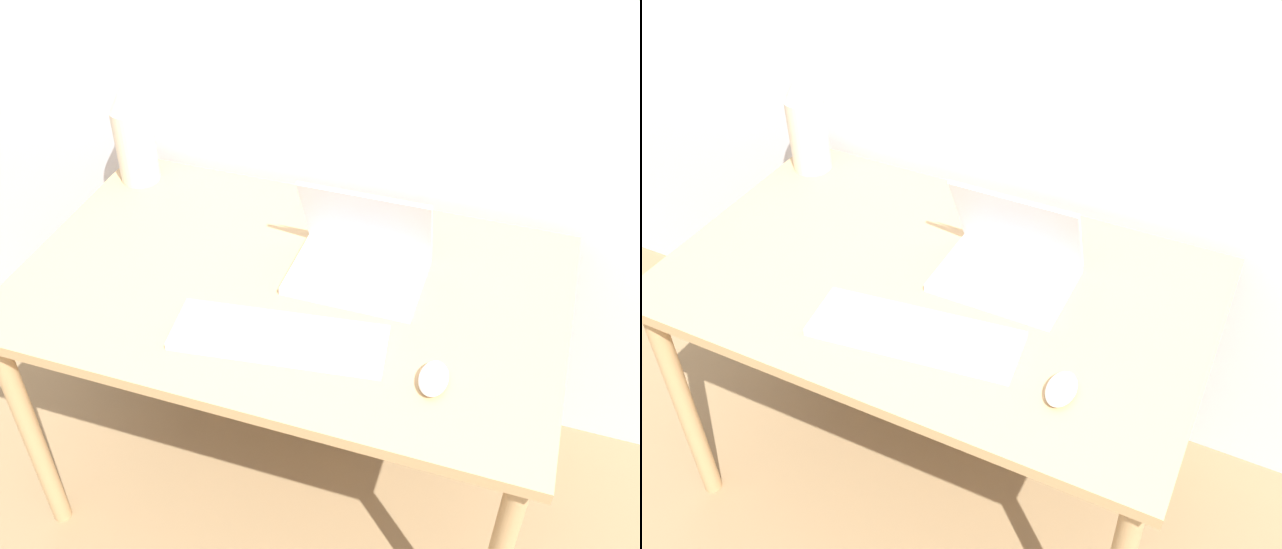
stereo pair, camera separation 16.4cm
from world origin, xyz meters
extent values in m
cube|color=silver|center=(0.00, 0.86, 1.25)|extent=(6.00, 0.05, 2.50)
cube|color=tan|center=(0.00, 0.40, 0.75)|extent=(1.29, 0.80, 0.03)
cylinder|color=tan|center=(-0.59, 0.06, 0.37)|extent=(0.05, 0.05, 0.73)
cylinder|color=tan|center=(-0.59, 0.74, 0.37)|extent=(0.05, 0.05, 0.73)
cylinder|color=tan|center=(0.59, 0.74, 0.37)|extent=(0.05, 0.05, 0.73)
cube|color=silver|center=(0.15, 0.46, 0.77)|extent=(0.31, 0.23, 0.02)
cube|color=#B7B7BC|center=(0.15, 0.45, 0.78)|extent=(0.26, 0.13, 0.00)
cube|color=silver|center=(0.15, 0.53, 0.88)|extent=(0.31, 0.10, 0.21)
cube|color=black|center=(0.15, 0.54, 0.89)|extent=(0.27, 0.08, 0.18)
cube|color=silver|center=(0.05, 0.21, 0.77)|extent=(0.48, 0.21, 0.02)
cube|color=#B2B2B2|center=(0.05, 0.21, 0.78)|extent=(0.44, 0.17, 0.00)
ellipsoid|color=silver|center=(0.39, 0.19, 0.78)|extent=(0.06, 0.10, 0.03)
cylinder|color=beige|center=(-0.56, 0.69, 0.87)|extent=(0.11, 0.11, 0.21)
cone|color=beige|center=(-0.56, 0.69, 1.02)|extent=(0.10, 0.10, 0.09)
camera|label=1|loc=(0.49, -0.86, 1.91)|focal=42.00mm
camera|label=2|loc=(0.64, -0.79, 1.91)|focal=42.00mm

